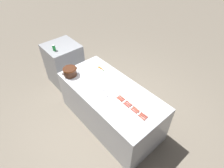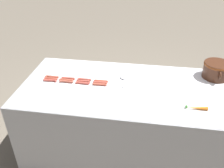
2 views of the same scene
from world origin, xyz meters
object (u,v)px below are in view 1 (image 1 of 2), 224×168
at_px(hot_dog_7, 121,98).
at_px(hot_dog_8, 144,115).
at_px(hot_dog_6, 128,104).
at_px(back_cabinet, 64,64).
at_px(bean_pot, 70,71).
at_px(serving_spoon, 107,94).
at_px(carrot, 102,69).
at_px(hot_dog_1, 134,111).
at_px(hot_dog_5, 135,110).
at_px(hot_dog_11, 122,97).
at_px(soda_can, 54,48).
at_px(hot_dog_4, 143,116).
at_px(hot_dog_3, 119,99).
at_px(hot_dog_2, 126,105).
at_px(hot_dog_0, 142,117).
at_px(hot_dog_9, 136,109).
at_px(hot_dog_10, 129,103).

xyz_separation_m(hot_dog_7, hot_dog_8, (0.03, -0.49, 0.00)).
bearing_deg(hot_dog_6, hot_dog_7, 89.79).
relative_size(back_cabinet, bean_pot, 3.12).
bearing_deg(serving_spoon, carrot, 59.06).
bearing_deg(hot_dog_1, hot_dog_5, -14.61).
bearing_deg(hot_dog_11, hot_dog_8, -90.01).
height_order(bean_pot, soda_can, soda_can).
bearing_deg(hot_dog_7, hot_dog_5, -89.47).
bearing_deg(hot_dog_11, serving_spoon, 118.39).
bearing_deg(back_cabinet, hot_dog_8, -89.48).
relative_size(back_cabinet, hot_dog_8, 7.24).
distance_m(back_cabinet, hot_dog_6, 2.21).
bearing_deg(hot_dog_4, bean_pot, 100.36).
bearing_deg(hot_dog_6, carrot, 74.78).
bearing_deg(hot_dog_6, hot_dog_3, 99.76).
xyz_separation_m(hot_dog_2, carrot, (0.31, 1.02, 0.00)).
bearing_deg(hot_dog_0, hot_dog_3, 89.40).
relative_size(hot_dog_3, serving_spoon, 0.64).
xyz_separation_m(hot_dog_4, hot_dog_7, (-0.00, 0.50, 0.00)).
distance_m(back_cabinet, bean_pot, 1.05).
bearing_deg(hot_dog_0, carrot, 77.01).
bearing_deg(hot_dog_6, hot_dog_1, -100.74).
height_order(hot_dog_0, hot_dog_6, same).
relative_size(hot_dog_3, hot_dog_7, 1.00).
bearing_deg(hot_dog_5, hot_dog_11, 84.72).
xyz_separation_m(back_cabinet, hot_dog_9, (0.02, -2.33, 0.37)).
distance_m(hot_dog_11, soda_can, 1.93).
bearing_deg(hot_dog_7, hot_dog_9, -84.36).
height_order(back_cabinet, hot_dog_8, back_cabinet).
height_order(hot_dog_5, hot_dog_9, same).
bearing_deg(hot_dog_1, back_cabinet, 88.94).
distance_m(hot_dog_6, carrot, 1.06).
height_order(hot_dog_4, hot_dog_9, same).
bearing_deg(hot_dog_11, hot_dog_10, -89.65).
distance_m(hot_dog_10, serving_spoon, 0.42).
distance_m(hot_dog_5, hot_dog_6, 0.17).
relative_size(back_cabinet, hot_dog_6, 7.22).
relative_size(hot_dog_0, hot_dog_3, 1.00).
bearing_deg(hot_dog_7, soda_can, 95.54).
bearing_deg(carrot, hot_dog_9, -101.71).
bearing_deg(hot_dog_2, hot_dog_8, -78.10).
relative_size(hot_dog_10, soda_can, 1.13).
bearing_deg(serving_spoon, hot_dog_11, -61.61).
relative_size(hot_dog_2, hot_dog_7, 1.00).
distance_m(hot_dog_7, hot_dog_9, 0.33).
distance_m(hot_dog_4, carrot, 1.38).
height_order(hot_dog_7, bean_pot, bean_pot).
height_order(hot_dog_8, hot_dog_11, same).
distance_m(hot_dog_4, hot_dog_6, 0.33).
distance_m(hot_dog_1, hot_dog_6, 0.17).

